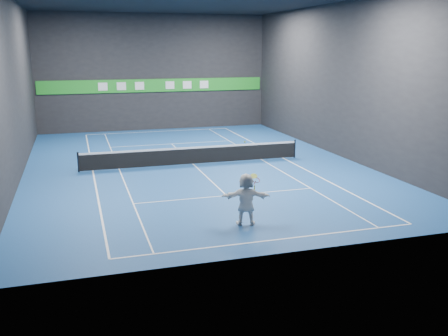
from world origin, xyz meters
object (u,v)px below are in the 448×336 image
object	(u,v)px
tennis_ball	(245,142)
player	(246,199)
tennis_net	(193,155)
tennis_racket	(255,181)

from	to	relation	value
tennis_ball	player	bearing A→B (deg)	-10.42
tennis_ball	tennis_net	bearing A→B (deg)	87.34
tennis_ball	tennis_racket	xyz separation A→B (m)	(0.44, 0.04, -1.47)
player	tennis_net	world-z (taller)	player
player	tennis_ball	distance (m)	2.14
player	tennis_ball	xyz separation A→B (m)	(-0.07, 0.01, 2.14)
tennis_net	tennis_ball	bearing A→B (deg)	-92.66
tennis_racket	tennis_ball	bearing A→B (deg)	-175.46
player	tennis_racket	xyz separation A→B (m)	(0.37, 0.05, 0.66)
tennis_racket	player	bearing A→B (deg)	-172.68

